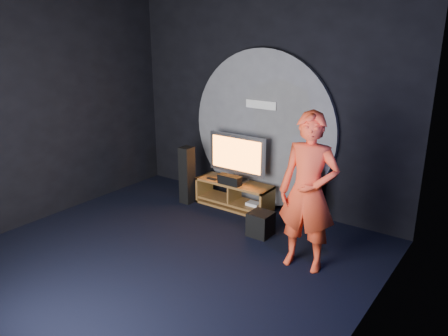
{
  "coord_description": "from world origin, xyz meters",
  "views": [
    {
      "loc": [
        3.58,
        -3.6,
        2.9
      ],
      "look_at": [
        0.23,
        1.05,
        1.05
      ],
      "focal_mm": 35.0,
      "sensor_mm": 36.0,
      "label": 1
    }
  ],
  "objects_px": {
    "tv": "(237,156)",
    "subwoofer": "(261,224)",
    "player": "(308,193)",
    "tower_speaker_right": "(311,194)",
    "media_console": "(235,196)",
    "tower_speaker_left": "(187,175)"
  },
  "relations": [
    {
      "from": "tv",
      "to": "subwoofer",
      "type": "distance_m",
      "value": 1.35
    },
    {
      "from": "subwoofer",
      "to": "player",
      "type": "height_order",
      "value": "player"
    },
    {
      "from": "tv",
      "to": "tower_speaker_right",
      "type": "bearing_deg",
      "value": 2.26
    },
    {
      "from": "media_console",
      "to": "tower_speaker_right",
      "type": "bearing_deg",
      "value": 5.19
    },
    {
      "from": "tower_speaker_left",
      "to": "player",
      "type": "xyz_separation_m",
      "value": [
        2.58,
        -0.76,
        0.5
      ]
    },
    {
      "from": "tower_speaker_right",
      "to": "media_console",
      "type": "bearing_deg",
      "value": -174.81
    },
    {
      "from": "tv",
      "to": "tower_speaker_left",
      "type": "relative_size",
      "value": 1.06
    },
    {
      "from": "tv",
      "to": "player",
      "type": "xyz_separation_m",
      "value": [
        1.8,
        -1.12,
        0.11
      ]
    },
    {
      "from": "tower_speaker_left",
      "to": "tower_speaker_right",
      "type": "height_order",
      "value": "same"
    },
    {
      "from": "tower_speaker_left",
      "to": "player",
      "type": "bearing_deg",
      "value": -16.35
    },
    {
      "from": "tv",
      "to": "subwoofer",
      "type": "xyz_separation_m",
      "value": [
        0.9,
        -0.71,
        -0.71
      ]
    },
    {
      "from": "media_console",
      "to": "subwoofer",
      "type": "height_order",
      "value": "media_console"
    },
    {
      "from": "media_console",
      "to": "tv",
      "type": "height_order",
      "value": "tv"
    },
    {
      "from": "subwoofer",
      "to": "player",
      "type": "bearing_deg",
      "value": -24.58
    },
    {
      "from": "subwoofer",
      "to": "player",
      "type": "distance_m",
      "value": 1.28
    },
    {
      "from": "media_console",
      "to": "player",
      "type": "distance_m",
      "value": 2.22
    },
    {
      "from": "tv",
      "to": "player",
      "type": "distance_m",
      "value": 2.12
    },
    {
      "from": "media_console",
      "to": "tower_speaker_left",
      "type": "height_order",
      "value": "tower_speaker_left"
    },
    {
      "from": "tower_speaker_left",
      "to": "player",
      "type": "height_order",
      "value": "player"
    },
    {
      "from": "subwoofer",
      "to": "media_console",
      "type": "bearing_deg",
      "value": 144.42
    },
    {
      "from": "tv",
      "to": "player",
      "type": "relative_size",
      "value": 0.53
    },
    {
      "from": "tower_speaker_left",
      "to": "tower_speaker_right",
      "type": "relative_size",
      "value": 1.0
    }
  ]
}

